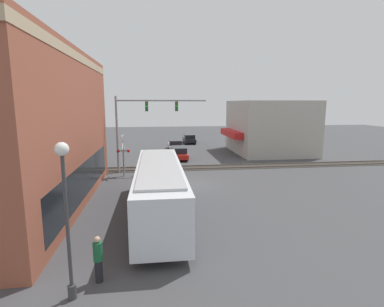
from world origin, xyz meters
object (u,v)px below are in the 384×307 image
(crossing_signal, at_px, (123,151))
(city_bus, at_px, (159,187))
(streetlamp, at_px, (66,209))
(parked_car_red, at_px, (179,153))
(parked_car_black, at_px, (189,139))
(pedestrian_at_crossing, at_px, (142,165))
(pedestrian_by_lamp, at_px, (98,259))
(parked_car_silver, at_px, (175,145))

(crossing_signal, bearing_deg, city_bus, -163.20)
(streetlamp, bearing_deg, parked_car_red, -12.74)
(parked_car_black, xyz_separation_m, pedestrian_at_crossing, (-21.11, 6.84, 0.23))
(city_bus, relative_size, pedestrian_at_crossing, 6.86)
(parked_car_red, height_order, pedestrian_at_crossing, pedestrian_at_crossing)
(crossing_signal, relative_size, pedestrian_at_crossing, 2.14)
(pedestrian_at_crossing, bearing_deg, city_bus, -172.07)
(streetlamp, bearing_deg, pedestrian_by_lamp, -39.19)
(parked_car_silver, bearing_deg, pedestrian_by_lamp, 170.94)
(crossing_signal, height_order, parked_car_red, crossing_signal)
(parked_car_red, bearing_deg, city_bus, 171.70)
(city_bus, height_order, pedestrian_by_lamp, city_bus)
(pedestrian_at_crossing, bearing_deg, streetlamp, 174.67)
(streetlamp, distance_m, parked_car_black, 39.71)
(city_bus, bearing_deg, parked_car_red, -8.30)
(streetlamp, xyz_separation_m, parked_car_black, (38.72, -8.48, -2.50))
(parked_car_red, height_order, pedestrian_by_lamp, pedestrian_by_lamp)
(pedestrian_by_lamp, bearing_deg, city_bus, -20.19)
(crossing_signal, height_order, pedestrian_by_lamp, crossing_signal)
(city_bus, bearing_deg, pedestrian_by_lamp, 159.81)
(streetlamp, relative_size, pedestrian_by_lamp, 3.01)
(parked_car_silver, relative_size, pedestrian_at_crossing, 2.74)
(crossing_signal, relative_size, parked_car_black, 0.88)
(streetlamp, xyz_separation_m, pedestrian_by_lamp, (0.89, -0.73, -2.26))
(parked_car_black, distance_m, pedestrian_by_lamp, 38.62)
(crossing_signal, distance_m, parked_car_red, 9.77)
(parked_car_red, xyz_separation_m, parked_car_silver, (6.83, 0.00, -0.01))
(streetlamp, xyz_separation_m, parked_car_red, (25.11, -5.68, -2.49))
(parked_car_silver, distance_m, pedestrian_by_lamp, 31.45)
(city_bus, xyz_separation_m, pedestrian_at_crossing, (10.32, 1.44, -0.80))
(pedestrian_by_lamp, xyz_separation_m, pedestrian_at_crossing, (16.72, -0.92, 0.00))
(city_bus, relative_size, parked_car_black, 2.81)
(city_bus, bearing_deg, parked_car_black, -9.75)
(city_bus, bearing_deg, parked_car_silver, -6.02)
(city_bus, xyz_separation_m, streetlamp, (-7.29, 3.08, 1.46))
(parked_car_black, bearing_deg, parked_car_red, 168.37)
(parked_car_silver, bearing_deg, streetlamp, 169.92)
(streetlamp, relative_size, pedestrian_at_crossing, 3.00)
(parked_car_silver, bearing_deg, parked_car_black, -22.45)
(crossing_signal, height_order, parked_car_silver, crossing_signal)
(crossing_signal, distance_m, pedestrian_by_lamp, 16.46)
(streetlamp, xyz_separation_m, pedestrian_at_crossing, (17.60, -1.64, -2.26))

